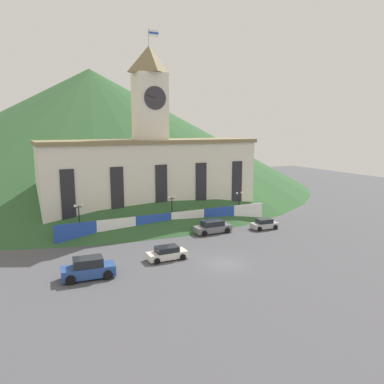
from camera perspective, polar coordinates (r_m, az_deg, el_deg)
The scene contains 11 objects.
ground_plane at distance 41.65m, azimuth 4.90°, elevation -10.80°, with size 160.00×160.00×0.00m, color #4C4C51.
civic_building at distance 59.70m, azimuth -6.25°, elevation 2.84°, with size 34.08×9.08×29.18m.
banner_fence at distance 53.57m, azimuth -3.18°, elevation -4.57°, with size 31.70×0.12×2.71m.
hillside_backdrop at distance 101.61m, azimuth -15.07°, elevation 9.47°, with size 110.13×110.13×29.34m, color #2D562D.
street_lamp_right at distance 50.61m, azimuth -16.84°, elevation -3.27°, with size 1.26×0.36×4.87m.
street_lamp_far_left at distance 54.22m, azimuth -3.09°, elevation -2.01°, with size 1.26×0.36×4.87m.
street_lamp_far_right at distance 59.73m, azimuth 7.20°, elevation -1.14°, with size 1.26×0.36×4.61m.
car_white_taxi at distance 42.62m, azimuth -3.84°, elevation -9.30°, with size 4.52×2.17×1.50m.
car_silver_hatch at distance 55.88m, azimuth 10.96°, elevation -4.83°, with size 4.04×2.30×1.50m.
car_gray_pickup at distance 52.90m, azimuth 3.15°, elevation -5.37°, with size 5.33×2.43×1.75m.
car_blue_van at distance 38.75m, azimuth -15.53°, elevation -11.22°, with size 5.26×2.76×2.10m.
Camera 1 is at (-20.44, -33.22, 14.60)m, focal length 35.00 mm.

